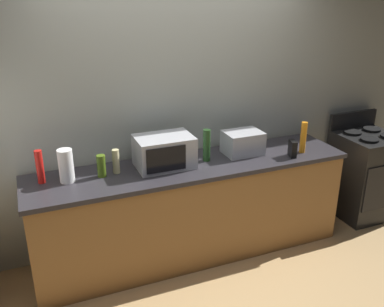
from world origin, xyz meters
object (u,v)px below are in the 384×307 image
at_px(microwave, 164,152).
at_px(bottle_hand_soap, 116,161).
at_px(stove_range, 364,174).
at_px(bottle_wine, 207,145).
at_px(bottle_olive_oil, 101,166).
at_px(bottle_hot_sauce, 40,167).
at_px(bottle_dish_soap, 303,137).
at_px(cordless_phone, 293,149).
at_px(toaster_oven, 243,143).
at_px(paper_towel_roll, 66,166).

xyz_separation_m(microwave, bottle_hand_soap, (-0.41, 0.02, -0.03)).
relative_size(stove_range, bottle_wine, 3.77).
bearing_deg(bottle_olive_oil, bottle_hot_sauce, 172.21).
relative_size(bottle_wine, bottle_hot_sauce, 1.06).
xyz_separation_m(bottle_hot_sauce, bottle_hand_soap, (0.59, -0.04, -0.03)).
bearing_deg(bottle_hand_soap, bottle_dish_soap, -6.38).
bearing_deg(cordless_phone, bottle_hand_soap, -173.18).
bearing_deg(microwave, toaster_oven, 0.92).
bearing_deg(bottle_hand_soap, bottle_wine, -2.73).
distance_m(toaster_oven, paper_towel_roll, 1.57).
height_order(microwave, toaster_oven, microwave).
distance_m(bottle_wine, bottle_hot_sauce, 1.39).
bearing_deg(bottle_olive_oil, paper_towel_roll, 178.87).
distance_m(bottle_olive_oil, bottle_hot_sauce, 0.47).
bearing_deg(microwave, bottle_hot_sauce, 176.56).
bearing_deg(stove_range, bottle_hot_sauce, 178.09).
distance_m(stove_range, toaster_oven, 1.57).
height_order(bottle_hot_sauce, bottle_hand_soap, bottle_hot_sauce).
height_order(microwave, bottle_olive_oil, microwave).
height_order(toaster_oven, cordless_phone, toaster_oven).
height_order(toaster_oven, bottle_olive_oil, toaster_oven).
height_order(bottle_dish_soap, bottle_olive_oil, bottle_dish_soap).
xyz_separation_m(paper_towel_roll, cordless_phone, (1.95, -0.23, -0.06)).
bearing_deg(bottle_olive_oil, toaster_oven, 0.68).
bearing_deg(bottle_hand_soap, bottle_hot_sauce, 176.18).
distance_m(bottle_wine, bottle_dish_soap, 0.92).
bearing_deg(paper_towel_roll, microwave, -0.16).
bearing_deg(toaster_oven, cordless_phone, -31.61).
distance_m(stove_range, microwave, 2.31).
bearing_deg(bottle_wine, cordless_phone, -15.20).
distance_m(microwave, cordless_phone, 1.17).
xyz_separation_m(bottle_olive_oil, bottle_hand_soap, (0.13, 0.02, 0.01)).
distance_m(paper_towel_roll, bottle_wine, 1.19).
xyz_separation_m(cordless_phone, bottle_olive_oil, (-1.68, 0.22, 0.02)).
xyz_separation_m(stove_range, bottle_hand_soap, (-2.65, 0.07, 0.54)).
bearing_deg(bottle_wine, microwave, 177.44).
height_order(toaster_oven, bottle_hot_sauce, bottle_hot_sauce).
height_order(bottle_olive_oil, bottle_hand_soap, bottle_hand_soap).
bearing_deg(bottle_dish_soap, paper_towel_roll, 175.32).
height_order(toaster_oven, bottle_hand_soap, toaster_oven).
relative_size(microwave, cordless_phone, 3.20).
xyz_separation_m(paper_towel_roll, bottle_wine, (1.19, -0.02, 0.01)).
bearing_deg(bottle_hot_sauce, stove_range, -1.91).
xyz_separation_m(stove_range, cordless_phone, (-1.09, -0.18, 0.51)).
distance_m(toaster_oven, bottle_dish_soap, 0.56).
height_order(bottle_wine, bottle_hand_soap, bottle_wine).
height_order(stove_range, bottle_olive_oil, bottle_olive_oil).
bearing_deg(bottle_dish_soap, toaster_oven, 161.05).
xyz_separation_m(toaster_oven, bottle_wine, (-0.38, -0.03, 0.04)).
xyz_separation_m(paper_towel_roll, bottle_olive_oil, (0.27, -0.01, -0.04)).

